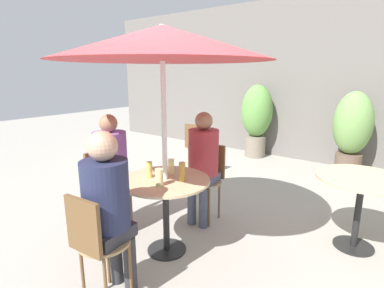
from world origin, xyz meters
TOP-DOWN VIEW (x-y plane):
  - ground_plane at (0.00, 0.00)m, footprint 20.00×20.00m
  - storefront_wall at (0.00, 3.97)m, footprint 10.00×0.06m
  - cafe_table_near at (-0.15, 0.10)m, footprint 0.81×0.81m
  - cafe_table_far at (1.26, 1.23)m, footprint 0.81×0.81m
  - bistro_chair_0 at (-0.22, 0.90)m, footprint 0.37×0.38m
  - bistro_chair_1 at (-0.96, 0.03)m, footprint 0.38×0.37m
  - bistro_chair_2 at (-0.08, -0.71)m, footprint 0.37×0.38m
  - bistro_chair_5 at (-1.21, 2.02)m, footprint 0.37×0.39m
  - seated_person_0 at (-0.21, 0.77)m, footprint 0.33×0.34m
  - seated_person_1 at (-0.82, 0.04)m, footprint 0.35×0.33m
  - seated_person_2 at (-0.09, -0.58)m, footprint 0.33×0.35m
  - beer_glass_0 at (-0.21, 0.24)m, footprint 0.06×0.06m
  - beer_glass_1 at (-0.30, 0.05)m, footprint 0.06×0.06m
  - beer_glass_2 at (-0.09, -0.05)m, footprint 0.07×0.07m
  - beer_glass_3 at (-0.00, 0.15)m, footprint 0.06×0.06m
  - potted_plant_0 at (-0.93, 3.65)m, footprint 0.60×0.60m
  - potted_plant_1 at (0.78, 3.55)m, footprint 0.59×0.59m
  - umbrella at (-0.15, 0.10)m, footprint 1.81×1.81m

SIDE VIEW (x-z plane):
  - ground_plane at x=0.00m, z-range 0.00..0.00m
  - bistro_chair_0 at x=-0.22m, z-range 0.10..0.95m
  - bistro_chair_1 at x=-0.96m, z-range 0.10..0.95m
  - bistro_chair_2 at x=-0.08m, z-range 0.10..0.95m
  - bistro_chair_5 at x=-1.21m, z-range 0.10..0.95m
  - cafe_table_near at x=-0.15m, z-range 0.22..0.93m
  - cafe_table_far at x=1.26m, z-range 0.22..0.93m
  - seated_person_0 at x=-0.21m, z-range 0.12..1.37m
  - seated_person_1 at x=-0.82m, z-range 0.12..1.37m
  - seated_person_2 at x=-0.09m, z-range 0.12..1.39m
  - potted_plant_1 at x=0.78m, z-range 0.08..1.45m
  - beer_glass_0 at x=-0.21m, z-range 0.71..0.86m
  - beer_glass_1 at x=-0.30m, z-range 0.71..0.86m
  - beer_glass_2 at x=-0.09m, z-range 0.71..0.86m
  - beer_glass_3 at x=0.00m, z-range 0.71..0.88m
  - potted_plant_0 at x=-0.93m, z-range 0.10..1.53m
  - storefront_wall at x=0.00m, z-range 0.00..3.00m
  - umbrella at x=-0.15m, z-range 0.87..2.89m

